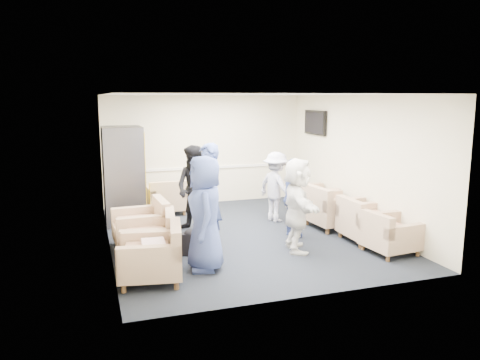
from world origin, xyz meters
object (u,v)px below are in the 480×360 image
object	(u,v)px
armchair_left_near	(155,258)
armchair_right_near	(388,236)
armchair_left_far	(144,227)
person_mid_right	(293,198)
armchair_right_midfar	(330,210)
person_front_right	(297,205)
armchair_right_midnear	(364,223)
armchair_corner	(167,199)
vending_machine	(124,175)
person_mid_left	(208,196)
armchair_right_far	(310,200)
person_back_right	(276,187)
armchair_left_mid	(152,240)
person_back_left	(195,189)
person_front_left	(205,213)

from	to	relation	value
armchair_left_near	armchair_right_near	world-z (taller)	armchair_left_near
armchair_left_far	person_mid_right	xyz separation A→B (m)	(2.79, -0.22, 0.39)
armchair_right_midfar	person_mid_right	bearing A→B (deg)	102.45
person_front_right	armchair_right_midnear	bearing A→B (deg)	-71.54
armchair_left_near	armchair_corner	size ratio (longest dim) A/B	1.19
vending_machine	person_mid_left	xyz separation A→B (m)	(1.28, -2.23, -0.09)
armchair_left_near	armchair_corner	xyz separation A→B (m)	(0.82, 3.96, -0.02)
armchair_left_far	armchair_corner	xyz separation A→B (m)	(0.78, 2.32, -0.02)
armchair_left_near	armchair_left_far	bearing A→B (deg)	-171.81
armchair_right_far	person_back_right	size ratio (longest dim) A/B	0.62
person_mid_left	armchair_left_mid	bearing A→B (deg)	-86.69
armchair_right_near	person_mid_right	size ratio (longest dim) A/B	0.57
armchair_corner	person_mid_right	bearing A→B (deg)	127.53
vending_machine	person_front_right	bearing A→B (deg)	-46.64
armchair_left_near	person_mid_right	world-z (taller)	person_mid_right
armchair_left_far	armchair_right_midnear	size ratio (longest dim) A/B	1.10
armchair_right_midfar	armchair_corner	bearing A→B (deg)	47.90
armchair_right_far	person_mid_left	world-z (taller)	person_mid_left
armchair_corner	person_back_left	world-z (taller)	person_back_left
armchair_left_near	person_front_left	world-z (taller)	person_front_left
person_mid_left	person_front_right	xyz separation A→B (m)	(1.42, -0.62, -0.12)
armchair_right_far	armchair_corner	bearing A→B (deg)	66.51
armchair_left_mid	armchair_right_far	world-z (taller)	armchair_right_far
armchair_corner	person_front_right	distance (m)	3.79
person_mid_right	armchair_right_far	bearing A→B (deg)	-27.17
person_back_left	armchair_right_midnear	bearing A→B (deg)	14.74
person_back_left	armchair_corner	bearing A→B (deg)	145.26
armchair_corner	person_back_right	xyz separation A→B (m)	(2.14, -1.39, 0.41)
armchair_left_near	person_front_right	xyz separation A→B (m)	(2.55, 0.62, 0.46)
person_mid_right	vending_machine	bearing A→B (deg)	66.03
person_front_right	armchair_corner	bearing A→B (deg)	41.57
armchair_right_midnear	person_front_left	distance (m)	3.25
person_back_right	armchair_right_near	bearing A→B (deg)	-178.44
armchair_right_midnear	person_front_left	size ratio (longest dim) A/B	0.49
armchair_right_midfar	person_back_right	bearing A→B (deg)	40.22
vending_machine	person_front_right	distance (m)	3.93
armchair_left_far	armchair_right_far	world-z (taller)	armchair_left_far
armchair_left_near	armchair_right_midnear	distance (m)	4.04
armchair_corner	person_front_left	world-z (taller)	person_front_left
armchair_right_midnear	person_mid_left	world-z (taller)	person_mid_left
armchair_left_mid	armchair_right_midnear	world-z (taller)	armchair_right_midnear
person_front_left	person_back_right	world-z (taller)	person_front_left
vending_machine	armchair_right_near	bearing A→B (deg)	-40.32
person_back_right	armchair_left_mid	bearing A→B (deg)	100.54
armchair_right_near	armchair_right_far	size ratio (longest dim) A/B	0.92
person_front_right	armchair_left_far	bearing A→B (deg)	82.16
armchair_left_far	armchair_right_midfar	bearing A→B (deg)	88.44
person_front_left	person_back_right	xyz separation A→B (m)	(2.14, 2.34, -0.14)
armchair_left_far	armchair_right_near	world-z (taller)	armchair_left_far
person_mid_left	person_mid_right	bearing A→B (deg)	81.12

